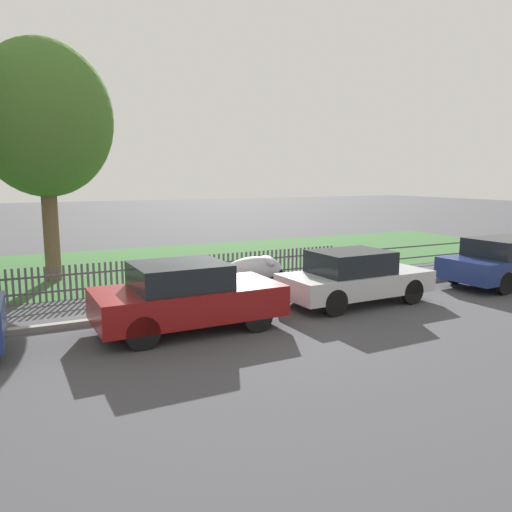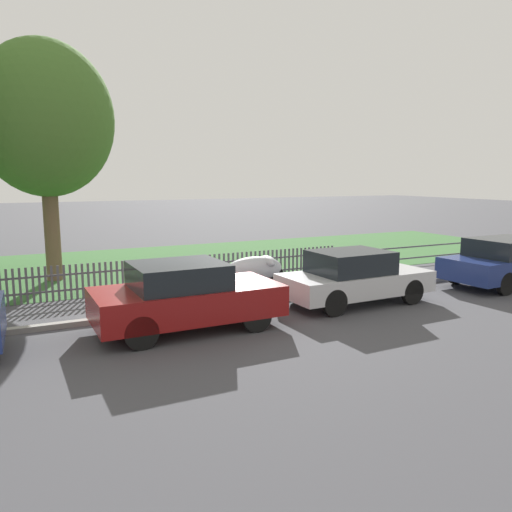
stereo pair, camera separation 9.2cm
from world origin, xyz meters
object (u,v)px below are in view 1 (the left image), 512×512
Objects in this scene: parked_car_red_compact at (509,261)px; covered_motorcycle at (255,269)px; parked_car_black_saloon at (186,296)px; tree_behind_motorcycle at (44,120)px; parked_car_navy_estate at (354,277)px.

parked_car_red_compact is 2.35× the size of covered_motorcycle.
parked_car_black_saloon reaches higher than parked_car_red_compact.
tree_behind_motorcycle is at bearing 106.44° from parked_car_black_saloon.
parked_car_navy_estate is 10.29m from tree_behind_motorcycle.
parked_car_black_saloon is 8.26m from tree_behind_motorcycle.
tree_behind_motorcycle reaches higher than parked_car_navy_estate.
parked_car_black_saloon is 0.54× the size of tree_behind_motorcycle.
parked_car_red_compact is 14.69m from tree_behind_motorcycle.
parked_car_red_compact is 7.73m from covered_motorcycle.
parked_car_navy_estate is at bearing 175.42° from parked_car_red_compact.
covered_motorcycle is (3.01, 2.75, -0.13)m from parked_car_black_saloon.
parked_car_navy_estate is at bearing -44.77° from tree_behind_motorcycle.
covered_motorcycle is (-7.21, 2.79, -0.12)m from parked_car_red_compact.
tree_behind_motorcycle is at bearing 142.54° from covered_motorcycle.
parked_car_black_saloon is at bearing -178.75° from parked_car_navy_estate.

